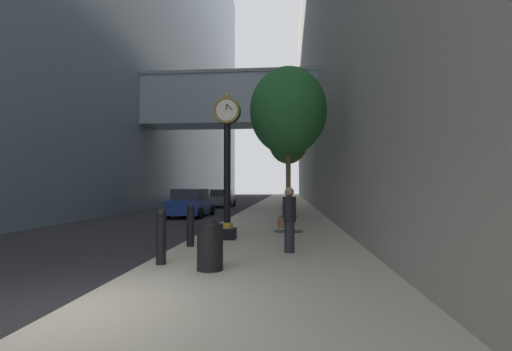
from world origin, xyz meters
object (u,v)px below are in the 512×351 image
object	(u,v)px
bollard_nearest	(161,235)
street_tree_mid_far	(288,142)
pedestrian_walking	(289,218)
street_tree_near	(288,111)
street_clock	(227,159)
bollard_second	(191,224)
street_tree_mid_near	(288,121)
car_grey_near	(222,198)
trash_bin	(210,243)
car_blue_mid	(191,203)

from	to	relation	value
bollard_nearest	street_tree_mid_far	distance (m)	20.32
pedestrian_walking	street_tree_near	bearing A→B (deg)	90.24
street_clock	bollard_second	world-z (taller)	street_clock
bollard_nearest	street_tree_near	world-z (taller)	street_tree_near
street_tree_mid_near	car_grey_near	xyz separation A→B (m)	(-5.84, 11.62, -4.70)
car_grey_near	bollard_second	bearing A→B (deg)	-81.99
trash_bin	car_grey_near	xyz separation A→B (m)	(-4.27, 24.95, 0.08)
bollard_nearest	trash_bin	bearing A→B (deg)	-21.60
street_tree_near	street_tree_mid_far	xyz separation A→B (m)	(0.00, 13.59, 0.48)
street_tree_mid_near	bollard_second	bearing A→B (deg)	-104.65
car_grey_near	car_blue_mid	size ratio (longest dim) A/B	0.95
car_blue_mid	bollard_second	bearing A→B (deg)	-75.25
bollard_nearest	street_tree_mid_near	bearing A→B (deg)	78.01
bollard_second	trash_bin	bearing A→B (deg)	-67.89
bollard_second	street_tree_mid_near	world-z (taller)	street_tree_mid_near
street_clock	car_blue_mid	bearing A→B (deg)	110.80
bollard_nearest	car_blue_mid	xyz separation A→B (m)	(-3.05, 13.98, 0.04)
bollard_second	car_grey_near	xyz separation A→B (m)	(-3.10, 22.07, -0.00)
street_clock	street_tree_mid_far	world-z (taller)	street_tree_mid_far
trash_bin	car_blue_mid	bearing A→B (deg)	106.27
street_tree_near	car_grey_near	world-z (taller)	street_tree_near
pedestrian_walking	car_blue_mid	xyz separation A→B (m)	(-5.80, 12.30, -0.20)
street_tree_mid_far	car_blue_mid	bearing A→B (deg)	-135.52
street_clock	bollard_second	distance (m)	2.55
pedestrian_walking	car_grey_near	bearing A→B (deg)	104.40
street_clock	car_grey_near	xyz separation A→B (m)	(-3.90, 20.60, -1.94)
bollard_second	car_blue_mid	distance (m)	11.96
bollard_second	trash_bin	size ratio (longest dim) A/B	1.14
pedestrian_walking	bollard_nearest	bearing A→B (deg)	-148.47
bollard_nearest	trash_bin	world-z (taller)	bollard_nearest
street_tree_mid_near	trash_bin	distance (m)	14.24
street_tree_near	trash_bin	size ratio (longest dim) A/B	5.85
trash_bin	car_blue_mid	world-z (taller)	car_blue_mid
bollard_nearest	street_tree_mid_far	world-z (taller)	street_tree_mid_far
street_clock	pedestrian_walking	size ratio (longest dim) A/B	2.82
street_clock	street_tree_near	xyz separation A→B (m)	(1.94, 2.19, 1.92)
street_clock	bollard_second	size ratio (longest dim) A/B	3.88
street_tree_near	street_clock	bearing A→B (deg)	-131.54
bollard_nearest	street_tree_near	xyz separation A→B (m)	(2.73, 6.07, 3.86)
street_tree_mid_near	car_blue_mid	distance (m)	7.50
street_tree_near	trash_bin	distance (m)	7.79
street_tree_mid_far	car_grey_near	distance (m)	8.73
street_clock	street_tree_mid_near	distance (m)	9.59
bollard_second	trash_bin	world-z (taller)	bollard_second
street_tree_mid_near	trash_bin	bearing A→B (deg)	-96.68
car_grey_near	car_blue_mid	bearing A→B (deg)	-89.68
car_blue_mid	street_tree_mid_near	bearing A→B (deg)	-10.97
trash_bin	pedestrian_walking	size ratio (longest dim) A/B	0.64
street_clock	car_blue_mid	size ratio (longest dim) A/B	1.07
car_blue_mid	street_tree_mid_far	bearing A→B (deg)	44.48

